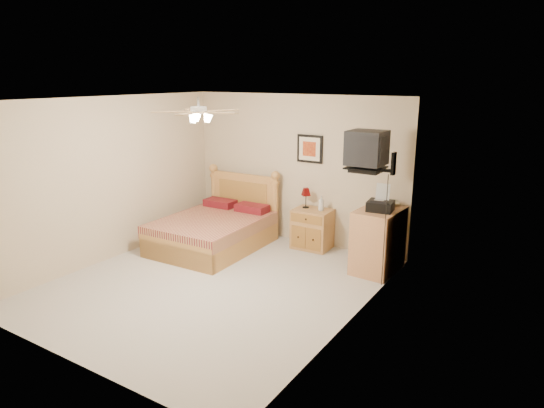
{
  "coord_description": "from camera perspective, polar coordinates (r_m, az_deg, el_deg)",
  "views": [
    {
      "loc": [
        3.97,
        -4.82,
        2.79
      ],
      "look_at": [
        0.37,
        0.9,
        0.99
      ],
      "focal_mm": 32.0,
      "sensor_mm": 36.0,
      "label": 1
    }
  ],
  "objects": [
    {
      "name": "wall_tv",
      "position": [
        6.62,
        12.29,
        6.04
      ],
      "size": [
        0.56,
        0.46,
        0.58
      ],
      "primitive_type": null,
      "color": "black",
      "rests_on": "wall_right"
    },
    {
      "name": "lotion_bottle",
      "position": [
        7.88,
        5.82,
        0.08
      ],
      "size": [
        0.1,
        0.1,
        0.25
      ],
      "primitive_type": "imported",
      "rotation": [
        0.0,
        0.0,
        -0.05
      ],
      "color": "silver",
      "rests_on": "nightstand"
    },
    {
      "name": "wall_left",
      "position": [
        7.83,
        -18.53,
        2.77
      ],
      "size": [
        0.04,
        4.5,
        2.5
      ],
      "primitive_type": "cube",
      "color": "#C3AF8F",
      "rests_on": "ground"
    },
    {
      "name": "bed",
      "position": [
        8.01,
        -7.11,
        -1.02
      ],
      "size": [
        1.48,
        1.92,
        1.22
      ],
      "primitive_type": null,
      "rotation": [
        0.0,
        0.0,
        0.03
      ],
      "color": "#C37C3D",
      "rests_on": "ground"
    },
    {
      "name": "nightstand",
      "position": [
        8.06,
        4.76,
        -2.93
      ],
      "size": [
        0.63,
        0.48,
        0.66
      ],
      "primitive_type": "cube",
      "rotation": [
        0.0,
        0.0,
        0.03
      ],
      "color": "#A77644",
      "rests_on": "ground"
    },
    {
      "name": "floor",
      "position": [
        6.84,
        -6.75,
        -9.29
      ],
      "size": [
        4.5,
        4.5,
        0.0
      ],
      "primitive_type": "plane",
      "color": "#ACA59C",
      "rests_on": "ground"
    },
    {
      "name": "wall_right",
      "position": [
        5.43,
        9.53,
        -1.79
      ],
      "size": [
        0.04,
        4.5,
        2.5
      ],
      "primitive_type": "cube",
      "color": "#C3AF8F",
      "rests_on": "ground"
    },
    {
      "name": "ceiling_fan",
      "position": [
        6.11,
        -8.62,
        10.69
      ],
      "size": [
        1.14,
        1.14,
        0.28
      ],
      "primitive_type": null,
      "color": "white",
      "rests_on": "ceiling"
    },
    {
      "name": "ceiling",
      "position": [
        6.25,
        -7.45,
        12.11
      ],
      "size": [
        4.0,
        4.5,
        0.04
      ],
      "primitive_type": "cube",
      "color": "white",
      "rests_on": "ground"
    },
    {
      "name": "table_lamp",
      "position": [
        8.03,
        4.01,
        0.72
      ],
      "size": [
        0.18,
        0.18,
        0.33
      ],
      "primitive_type": null,
      "rotation": [
        0.0,
        0.0,
        0.02
      ],
      "color": "#500506",
      "rests_on": "nightstand"
    },
    {
      "name": "wall_front",
      "position": [
        4.98,
        -23.68,
        -4.43
      ],
      "size": [
        4.0,
        0.04,
        2.5
      ],
      "primitive_type": "cube",
      "color": "#C3AF8F",
      "rests_on": "ground"
    },
    {
      "name": "dresser",
      "position": [
        7.22,
        12.38,
        -4.22
      ],
      "size": [
        0.6,
        0.83,
        0.94
      ],
      "primitive_type": "cube",
      "rotation": [
        0.0,
        0.0,
        -0.06
      ],
      "color": "#AF744C",
      "rests_on": "ground"
    },
    {
      "name": "magazine_lower",
      "position": [
        7.34,
        12.86,
        0.0
      ],
      "size": [
        0.2,
        0.26,
        0.02
      ],
      "primitive_type": "imported",
      "rotation": [
        0.0,
        0.0,
        -0.06
      ],
      "color": "beige",
      "rests_on": "dresser"
    },
    {
      "name": "wall_back",
      "position": [
        8.26,
        2.83,
        4.12
      ],
      "size": [
        4.0,
        0.04,
        2.5
      ],
      "primitive_type": "cube",
      "color": "#C3AF8F",
      "rests_on": "ground"
    },
    {
      "name": "magazine_upper",
      "position": [
        7.36,
        13.12,
        0.2
      ],
      "size": [
        0.33,
        0.35,
        0.02
      ],
      "primitive_type": "imported",
      "rotation": [
        0.0,
        0.0,
        0.53
      ],
      "color": "gray",
      "rests_on": "magazine_lower"
    },
    {
      "name": "framed_picture",
      "position": [
        8.05,
        4.47,
        6.49
      ],
      "size": [
        0.46,
        0.04,
        0.46
      ],
      "primitive_type": "cube",
      "color": "black",
      "rests_on": "wall_back"
    },
    {
      "name": "fax_machine",
      "position": [
        6.97,
        12.69,
        0.69
      ],
      "size": [
        0.39,
        0.41,
        0.37
      ],
      "primitive_type": null,
      "rotation": [
        0.0,
        0.0,
        0.13
      ],
      "color": "black",
      "rests_on": "dresser"
    }
  ]
}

